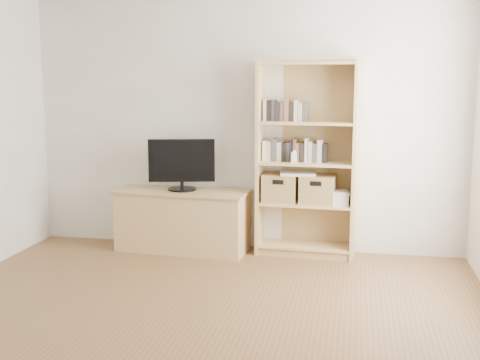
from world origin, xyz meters
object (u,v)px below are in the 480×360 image
(bookshelf, at_px, (306,160))
(basket_right, at_px, (318,189))
(tv_stand, at_px, (183,221))
(basket_left, at_px, (280,188))
(baby_monitor, at_px, (294,158))
(television, at_px, (182,164))
(laptop, at_px, (298,173))

(bookshelf, xyz_separation_m, basket_right, (0.12, -0.01, -0.29))
(tv_stand, bearing_deg, basket_left, 8.64)
(basket_left, bearing_deg, baby_monitor, -34.52)
(tv_stand, bearing_deg, television, 0.00)
(bookshelf, xyz_separation_m, television, (-1.27, -0.08, -0.07))
(television, xyz_separation_m, basket_left, (1.01, 0.08, -0.22))
(television, xyz_separation_m, laptop, (1.18, 0.07, -0.07))
(television, bearing_deg, basket_right, -10.86)
(television, relative_size, laptop, 1.95)
(basket_right, height_order, laptop, laptop)
(tv_stand, relative_size, baby_monitor, 12.68)
(baby_monitor, bearing_deg, basket_right, 19.24)
(television, height_order, basket_right, television)
(basket_left, xyz_separation_m, laptop, (0.17, -0.02, 0.15))
(television, xyz_separation_m, basket_right, (1.39, 0.07, -0.22))
(bookshelf, relative_size, baby_monitor, 18.55)
(laptop, bearing_deg, basket_left, 165.71)
(basket_right, bearing_deg, laptop, -175.18)
(television, distance_m, basket_left, 1.03)
(tv_stand, bearing_deg, basket_right, 6.65)
(tv_stand, height_order, laptop, laptop)
(bookshelf, height_order, basket_left, bookshelf)
(basket_left, bearing_deg, laptop, -3.27)
(television, relative_size, baby_monitor, 6.44)
(television, bearing_deg, laptop, -10.37)
(television, bearing_deg, baby_monitor, -14.91)
(baby_monitor, distance_m, basket_left, 0.37)
(bookshelf, distance_m, baby_monitor, 0.16)
(television, distance_m, laptop, 1.19)
(baby_monitor, bearing_deg, laptop, 70.96)
(bookshelf, xyz_separation_m, baby_monitor, (-0.11, -0.10, 0.03))
(television, relative_size, basket_right, 1.99)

